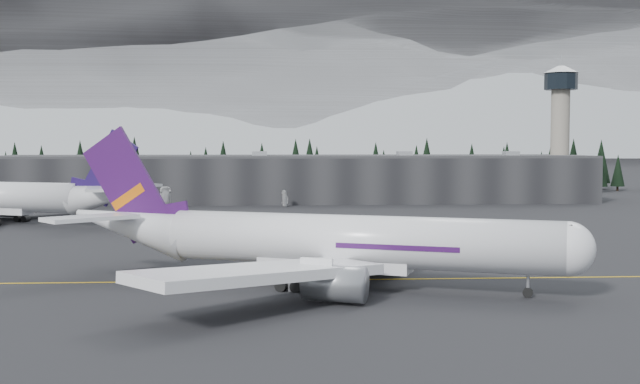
{
  "coord_description": "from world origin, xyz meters",
  "views": [
    {
      "loc": [
        -7.2,
        -94.9,
        16.13
      ],
      "look_at": [
        0.0,
        20.0,
        9.0
      ],
      "focal_mm": 45.0,
      "sensor_mm": 36.0,
      "label": 1
    }
  ],
  "objects": [
    {
      "name": "ground",
      "position": [
        0.0,
        0.0,
        0.0
      ],
      "size": [
        1400.0,
        1400.0,
        0.0
      ],
      "primitive_type": "plane",
      "color": "black",
      "rests_on": "ground"
    },
    {
      "name": "taxiline",
      "position": [
        0.0,
        -2.0,
        0.01
      ],
      "size": [
        400.0,
        0.4,
        0.02
      ],
      "primitive_type": "cube",
      "color": "gold",
      "rests_on": "ground"
    },
    {
      "name": "terminal",
      "position": [
        0.0,
        125.0,
        6.3
      ],
      "size": [
        160.0,
        30.0,
        12.6
      ],
      "color": "black",
      "rests_on": "ground"
    },
    {
      "name": "control_tower",
      "position": [
        75.0,
        128.0,
        23.41
      ],
      "size": [
        10.0,
        10.0,
        37.7
      ],
      "color": "gray",
      "rests_on": "ground"
    },
    {
      "name": "treeline",
      "position": [
        0.0,
        162.0,
        7.5
      ],
      "size": [
        360.0,
        20.0,
        15.0
      ],
      "primitive_type": "cube",
      "color": "black",
      "rests_on": "ground"
    },
    {
      "name": "mountain_ridge",
      "position": [
        0.0,
        1000.0,
        0.0
      ],
      "size": [
        4400.0,
        900.0,
        420.0
      ],
      "primitive_type": null,
      "color": "white",
      "rests_on": "ground"
    },
    {
      "name": "jet_main",
      "position": [
        -2.37,
        -5.34,
        5.1
      ],
      "size": [
        59.29,
        52.91,
        18.08
      ],
      "rotation": [
        0.0,
        0.0,
        -0.37
      ],
      "color": "silver",
      "rests_on": "ground"
    },
    {
      "name": "jet_parked",
      "position": [
        -60.32,
        67.05,
        5.25
      ],
      "size": [
        61.15,
        54.69,
        18.61
      ],
      "rotation": [
        0.0,
        0.0,
        2.78
      ],
      "color": "silver",
      "rests_on": "ground"
    },
    {
      "name": "gse_vehicle_a",
      "position": [
        -32.63,
        101.51,
        0.76
      ],
      "size": [
        3.6,
        5.88,
        1.52
      ],
      "primitive_type": "imported",
      "rotation": [
        0.0,
        0.0,
        0.21
      ],
      "color": "silver",
      "rests_on": "ground"
    },
    {
      "name": "gse_vehicle_b",
      "position": [
        -3.37,
        105.76,
        0.71
      ],
      "size": [
        4.49,
        2.85,
        1.42
      ],
      "primitive_type": "imported",
      "rotation": [
        0.0,
        0.0,
        -1.27
      ],
      "color": "silver",
      "rests_on": "ground"
    }
  ]
}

